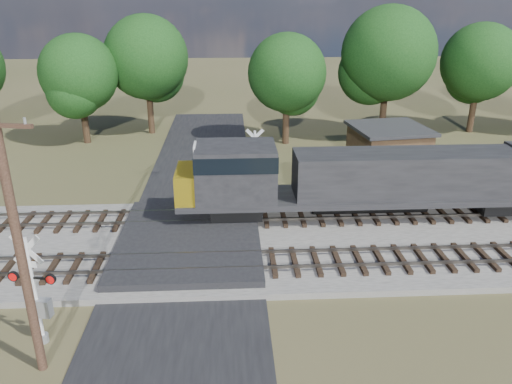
{
  "coord_description": "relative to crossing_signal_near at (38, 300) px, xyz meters",
  "views": [
    {
      "loc": [
        2.14,
        -22.01,
        11.87
      ],
      "look_at": [
        3.42,
        2.0,
        2.29
      ],
      "focal_mm": 35.0,
      "sensor_mm": 36.0,
      "label": 1
    }
  ],
  "objects": [
    {
      "name": "crossing_panel",
      "position": [
        4.75,
        7.19,
        -1.51
      ],
      "size": [
        7.0,
        9.0,
        0.62
      ],
      "primitive_type": "cube",
      "color": "#262628",
      "rests_on": "ground"
    },
    {
      "name": "crossing_signal_near",
      "position": [
        0.0,
        0.0,
        0.0
      ],
      "size": [
        1.75,
        0.47,
        4.39
      ],
      "rotation": [
        0.0,
        0.0,
        -0.19
      ],
      "color": "silver",
      "rests_on": "ground"
    },
    {
      "name": "road",
      "position": [
        4.75,
        6.69,
        -1.78
      ],
      "size": [
        7.0,
        60.0,
        0.08
      ],
      "primitive_type": "cube",
      "color": "black",
      "rests_on": "ground"
    },
    {
      "name": "crossing_signal_far",
      "position": [
        8.26,
        13.55,
        0.01
      ],
      "size": [
        1.78,
        0.38,
        4.4
      ],
      "rotation": [
        0.0,
        0.0,
        3.09
      ],
      "color": "silver",
      "rests_on": "ground"
    },
    {
      "name": "ballast_bed",
      "position": [
        14.75,
        7.19,
        -1.67
      ],
      "size": [
        140.0,
        10.0,
        0.3
      ],
      "primitive_type": "cube",
      "color": "gray",
      "rests_on": "ground"
    },
    {
      "name": "equipment_shed",
      "position": [
        17.88,
        17.64,
        -0.12
      ],
      "size": [
        5.53,
        5.53,
        3.36
      ],
      "rotation": [
        0.0,
        0.0,
        0.13
      ],
      "color": "#442C1D",
      "rests_on": "ground"
    },
    {
      "name": "utility_pole",
      "position": [
        0.36,
        -1.41,
        2.99
      ],
      "size": [
        2.21,
        0.51,
        9.08
      ],
      "rotation": [
        0.0,
        0.0,
        -0.18
      ],
      "color": "#321E16",
      "rests_on": "ground"
    },
    {
      "name": "track_near",
      "position": [
        7.87,
        4.69,
        -1.41
      ],
      "size": [
        140.0,
        2.6,
        0.33
      ],
      "color": "black",
      "rests_on": "ballast_bed"
    },
    {
      "name": "track_far",
      "position": [
        7.87,
        9.69,
        -1.41
      ],
      "size": [
        140.0,
        2.6,
        0.33
      ],
      "color": "black",
      "rests_on": "ballast_bed"
    },
    {
      "name": "treeline",
      "position": [
        13.75,
        27.45,
        4.62
      ],
      "size": [
        81.68,
        11.23,
        11.16
      ],
      "color": "black",
      "rests_on": "ground"
    },
    {
      "name": "ground",
      "position": [
        4.75,
        6.69,
        -1.82
      ],
      "size": [
        160.0,
        160.0,
        0.0
      ],
      "primitive_type": "plane",
      "color": "#404525",
      "rests_on": "ground"
    }
  ]
}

